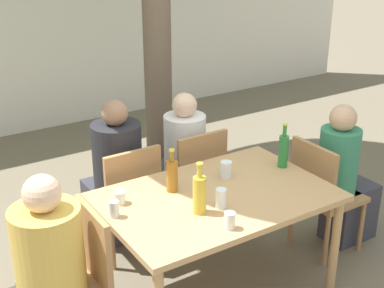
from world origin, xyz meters
name	(u,v)px	position (x,y,z in m)	size (l,w,h in m)	color
cafe_building_wall	(28,16)	(0.00, 3.85, 1.40)	(10.00, 0.08, 2.80)	white
dining_table_front	(217,205)	(0.00, 0.00, 0.69)	(1.49, 0.99, 0.77)	tan
patio_chair_0	(77,275)	(-0.98, 0.00, 0.53)	(0.44, 0.44, 0.92)	#A87A4C
patio_chair_1	(322,190)	(0.98, 0.00, 0.53)	(0.44, 0.44, 0.92)	#A87A4C
patio_chair_2	(128,195)	(-0.30, 0.73, 0.53)	(0.44, 0.44, 0.92)	#A87A4C
patio_chair_3	(195,176)	(0.30, 0.73, 0.53)	(0.44, 0.44, 0.92)	#A87A4C
person_seated_0	(37,286)	(-1.21, 0.00, 0.54)	(0.59, 0.39, 1.20)	#383842
person_seated_1	(344,183)	(1.22, 0.00, 0.52)	(0.55, 0.30, 1.18)	#383842
person_seated_2	(114,180)	(-0.30, 0.96, 0.56)	(0.37, 0.59, 1.23)	#383842
person_seated_3	(179,166)	(0.30, 0.96, 0.53)	(0.34, 0.57, 1.18)	#383842
amber_bottle_0	(172,175)	(-0.22, 0.20, 0.88)	(0.08, 0.08, 0.30)	#9E661E
oil_cruet_1	(200,194)	(-0.22, -0.13, 0.90)	(0.08, 0.08, 0.33)	gold
green_bottle_2	(283,150)	(0.65, 0.10, 0.90)	(0.07, 0.07, 0.33)	#287A38
drinking_glass_0	(114,209)	(-0.68, 0.10, 0.82)	(0.06, 0.06, 0.10)	silver
drinking_glass_1	(119,197)	(-0.58, 0.23, 0.81)	(0.08, 0.08, 0.08)	silver
drinking_glass_2	(230,221)	(-0.18, -0.38, 0.82)	(0.07, 0.07, 0.10)	silver
drinking_glass_3	(221,198)	(-0.08, -0.15, 0.83)	(0.07, 0.07, 0.12)	white
drinking_glass_4	(226,170)	(0.20, 0.18, 0.83)	(0.08, 0.08, 0.12)	white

